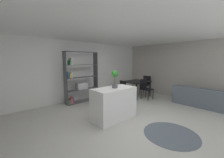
% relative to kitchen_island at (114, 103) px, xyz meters
% --- Properties ---
extents(ground_plane, '(10.32, 10.32, 0.00)m').
position_rel_kitchen_island_xyz_m(ground_plane, '(0.19, -0.24, -0.47)').
color(ground_plane, beige).
extents(ceiling_slab, '(7.49, 5.75, 0.06)m').
position_rel_kitchen_island_xyz_m(ceiling_slab, '(0.19, -0.24, 2.13)').
color(ceiling_slab, white).
rests_on(ceiling_slab, ground_plane).
extents(back_partition, '(7.49, 0.06, 2.57)m').
position_rel_kitchen_island_xyz_m(back_partition, '(0.19, 2.60, 0.81)').
color(back_partition, white).
rests_on(back_partition, ground_plane).
extents(right_partition_gray, '(0.06, 5.75, 2.57)m').
position_rel_kitchen_island_xyz_m(right_partition_gray, '(3.91, -0.24, 0.81)').
color(right_partition_gray, '#B2ADA3').
rests_on(right_partition_gray, ground_plane).
extents(kitchen_island, '(1.31, 0.65, 0.94)m').
position_rel_kitchen_island_xyz_m(kitchen_island, '(0.00, 0.00, 0.00)').
color(kitchen_island, white).
rests_on(kitchen_island, ground_plane).
extents(potted_plant_on_island, '(0.19, 0.19, 0.51)m').
position_rel_kitchen_island_xyz_m(potted_plant_on_island, '(0.02, -0.01, 0.79)').
color(potted_plant_on_island, '#4C4C51').
rests_on(potted_plant_on_island, kitchen_island).
extents(open_bookshelf, '(1.43, 0.32, 2.09)m').
position_rel_kitchen_island_xyz_m(open_bookshelf, '(0.05, 2.18, 0.44)').
color(open_bookshelf, '#4C4C51').
rests_on(open_bookshelf, ground_plane).
extents(foreground_floor_rug, '(1.24, 1.24, 0.01)m').
position_rel_kitchen_island_xyz_m(foreground_floor_rug, '(0.41, -1.54, -0.46)').
color(foreground_floor_rug, slate).
rests_on(foreground_floor_rug, ground_plane).
extents(dining_table, '(1.17, 0.99, 0.76)m').
position_rel_kitchen_island_xyz_m(dining_table, '(2.54, 1.17, 0.22)').
color(dining_table, black).
rests_on(dining_table, ground_plane).
extents(dining_chair_island_side, '(0.50, 0.48, 0.86)m').
position_rel_kitchen_island_xyz_m(dining_chair_island_side, '(1.74, 1.18, 0.05)').
color(dining_chair_island_side, black).
rests_on(dining_chair_island_side, ground_plane).
extents(dining_chair_window_side, '(0.51, 0.47, 0.94)m').
position_rel_kitchen_island_xyz_m(dining_chair_window_side, '(3.34, 1.18, 0.09)').
color(dining_chair_window_side, black).
rests_on(dining_chair_window_side, ground_plane).
extents(dining_chair_near, '(0.45, 0.45, 0.90)m').
position_rel_kitchen_island_xyz_m(dining_chair_near, '(2.54, 0.65, 0.07)').
color(dining_chair_near, black).
rests_on(dining_chair_near, ground_plane).
extents(sofa, '(0.88, 2.05, 0.73)m').
position_rel_kitchen_island_xyz_m(sofa, '(3.29, -1.45, -0.22)').
color(sofa, slate).
rests_on(sofa, ground_plane).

